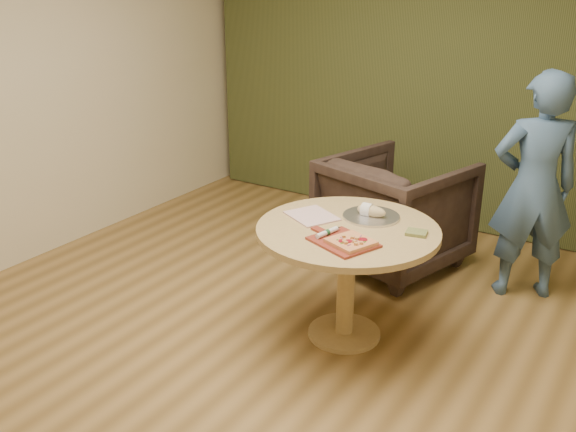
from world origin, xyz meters
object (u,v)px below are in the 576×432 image
(pedestal_table, at_px, (347,249))
(cutlery_roll, at_px, (327,232))
(pizza_paddle, at_px, (342,242))
(armchair, at_px, (395,207))
(person_standing, at_px, (534,187))
(bread_roll, at_px, (370,211))
(serving_tray, at_px, (371,216))
(flatbread_pizza, at_px, (351,242))

(pedestal_table, bearing_deg, cutlery_roll, -99.80)
(pizza_paddle, bearing_deg, armchair, 121.78)
(armchair, height_order, person_standing, person_standing)
(pedestal_table, relative_size, bread_roll, 5.76)
(pizza_paddle, bearing_deg, person_standing, 84.29)
(pedestal_table, xyz_separation_m, serving_tray, (0.04, 0.23, 0.15))
(pizza_paddle, relative_size, serving_tray, 1.33)
(serving_tray, height_order, armchair, armchair)
(pedestal_table, xyz_separation_m, armchair, (-0.18, 1.15, -0.13))
(cutlery_roll, relative_size, armchair, 0.21)
(pedestal_table, distance_m, serving_tray, 0.27)
(cutlery_roll, height_order, person_standing, person_standing)
(pedestal_table, height_order, armchair, armchair)
(serving_tray, relative_size, person_standing, 0.22)
(pedestal_table, height_order, bread_roll, bread_roll)
(armchair, bearing_deg, pedestal_table, 114.75)
(flatbread_pizza, height_order, bread_roll, bread_roll)
(serving_tray, bearing_deg, cutlery_roll, -100.52)
(cutlery_roll, xyz_separation_m, serving_tray, (0.08, 0.42, -0.02))
(cutlery_roll, distance_m, armchair, 1.39)
(pedestal_table, distance_m, armchair, 1.17)
(pedestal_table, bearing_deg, bread_roll, 81.03)
(pizza_paddle, bearing_deg, pedestal_table, 130.42)
(pedestal_table, bearing_deg, armchair, 99.10)
(pizza_paddle, xyz_separation_m, serving_tray, (-0.03, 0.45, -0.00))
(pizza_paddle, distance_m, flatbread_pizza, 0.07)
(pedestal_table, relative_size, flatbread_pizza, 3.91)
(cutlery_roll, xyz_separation_m, person_standing, (0.83, 1.41, 0.03))
(pizza_paddle, distance_m, armchair, 1.42)
(cutlery_roll, height_order, serving_tray, cutlery_roll)
(flatbread_pizza, bearing_deg, person_standing, 65.68)
(flatbread_pizza, relative_size, serving_tray, 0.80)
(cutlery_roll, bearing_deg, armchair, 108.71)
(flatbread_pizza, height_order, armchair, armchair)
(pizza_paddle, relative_size, person_standing, 0.29)
(flatbread_pizza, xyz_separation_m, bread_roll, (-0.11, 0.46, 0.02))
(armchair, relative_size, person_standing, 0.60)
(person_standing, bearing_deg, flatbread_pizza, 35.76)
(armchair, xyz_separation_m, person_standing, (0.98, 0.06, 0.32))
(bread_roll, relative_size, armchair, 0.20)
(flatbread_pizza, relative_size, cutlery_roll, 1.43)
(pedestal_table, bearing_deg, flatbread_pizza, -58.95)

